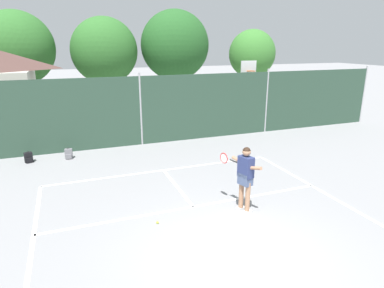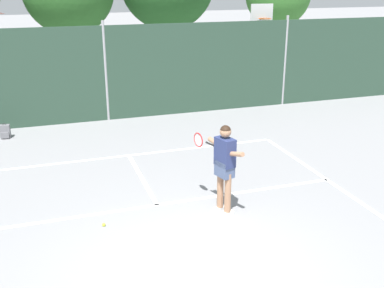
% 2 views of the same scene
% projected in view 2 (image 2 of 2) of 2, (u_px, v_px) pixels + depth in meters
% --- Properties ---
extents(ground_plane, '(120.00, 120.00, 0.00)m').
position_uv_depth(ground_plane, '(195.00, 272.00, 7.46)').
color(ground_plane, gray).
extents(court_markings, '(8.30, 11.10, 0.01)m').
position_uv_depth(court_markings, '(183.00, 251.00, 8.03)').
color(court_markings, white).
rests_on(court_markings, ground).
extents(chainlink_fence, '(26.09, 0.09, 3.22)m').
position_uv_depth(chainlink_fence, '(106.00, 74.00, 14.98)').
color(chainlink_fence, '#284233').
rests_on(chainlink_fence, ground).
extents(basketball_hoop, '(0.90, 0.67, 3.55)m').
position_uv_depth(basketball_hoop, '(260.00, 37.00, 17.86)').
color(basketball_hoop, '#284CB2').
rests_on(basketball_hoop, ground).
extents(tennis_player, '(0.54, 1.37, 1.85)m').
position_uv_depth(tennis_player, '(224.00, 162.00, 8.96)').
color(tennis_player, silver).
rests_on(tennis_player, ground).
extents(tennis_ball, '(0.07, 0.07, 0.07)m').
position_uv_depth(tennis_ball, '(104.00, 225.00, 8.83)').
color(tennis_ball, '#CCE033').
rests_on(tennis_ball, ground).
extents(backpack_grey, '(0.30, 0.26, 0.46)m').
position_uv_depth(backpack_grey, '(5.00, 132.00, 13.66)').
color(backpack_grey, slate).
rests_on(backpack_grey, ground).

